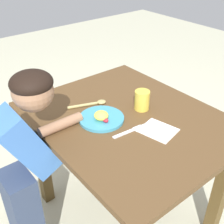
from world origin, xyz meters
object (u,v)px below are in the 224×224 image
Objects in this scene: plate at (101,118)px; fork at (130,131)px; drinking_cup at (142,100)px; person at (28,168)px; spoon at (92,104)px.

fork is at bearing 17.47° from plate.
plate is 2.17× the size of drinking_cup.
person is at bearing -99.65° from drinking_cup.
drinking_cup is 0.10× the size of person.
person reaches higher than fork.
plate reaches higher than spoon.
fork is at bearing -69.58° from spoon.
spoon is at bearing 101.37° from person.
fork is 0.19× the size of person.
spoon is (-0.31, -0.00, 0.01)m from fork.
plate is at bearing -100.65° from drinking_cup.
drinking_cup reaches higher than plate.
drinking_cup reaches higher than spoon.
drinking_cup is at bearing 37.72° from fork.
plate is 0.21× the size of person.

